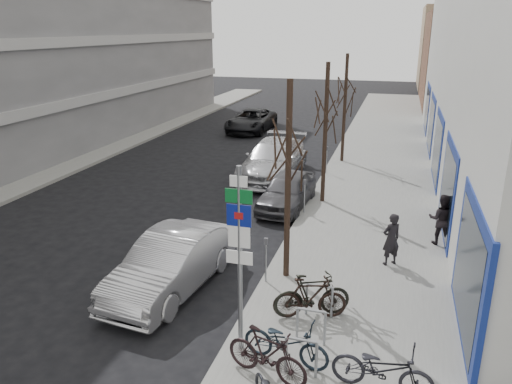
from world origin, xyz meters
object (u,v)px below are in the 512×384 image
Objects in this scene: bike_rack at (311,322)px; bike_far_curb at (383,365)px; tree_mid at (327,100)px; highway_sign_pole at (240,250)px; bike_mid_curb at (286,339)px; meter_mid at (305,193)px; pedestrian_far at (442,219)px; meter_back at (327,157)px; parked_car_back at (273,159)px; bike_far_inner at (310,298)px; meter_front at (266,255)px; tree_near at (289,135)px; bike_mid_inner at (312,295)px; tree_far at (346,83)px; parked_car_mid at (287,191)px; lane_car at (251,120)px; bike_near_right at (267,354)px; parked_car_front at (172,263)px; pedestrian_near at (391,239)px.

bike_far_curb reaches higher than bike_rack.
highway_sign_pole is at bearing -91.14° from tree_mid.
meter_mid is at bearing 17.08° from bike_mid_curb.
pedestrian_far is (4.20, -3.08, -3.12)m from tree_mid.
meter_back is 0.67× the size of bike_far_curb.
parked_car_back is at bearing -160.42° from meter_back.
bike_far_inner is at bearing -83.36° from meter_back.
parked_car_back is at bearing 103.02° from meter_front.
tree_near reaches higher than bike_mid_inner.
tree_near is 0.94× the size of parked_car_back.
meter_front and meter_back have the same top height.
bike_rack is 0.41× the size of tree_mid.
pedestrian_far reaches higher than bike_far_inner.
tree_far is 3.15× the size of bike_far_inner.
bike_mid_curb is at bearing -84.85° from meter_back.
highway_sign_pole reaches higher than bike_mid_curb.
meter_mid is at bearing 90.00° from meter_front.
bike_far_curb is at bearing -67.59° from parked_car_back.
bike_mid_curb is at bearing -74.43° from parked_car_back.
meter_mid is at bearing 24.89° from bike_far_curb.
pedestrian_far reaches higher than parked_car_back.
meter_back is 0.31× the size of parked_car_mid.
meter_mid is 4.91m from pedestrian_far.
pedestrian_far is at bearing 40.16° from meter_front.
meter_front is 2.01m from bike_mid_inner.
lane_car is at bearing 112.34° from parked_car_back.
tree_mid reaches higher than highway_sign_pole.
tree_far is 3.09× the size of bike_near_right.
bike_mid_curb is 0.39× the size of parked_car_front.
parked_car_mid is at bearing 102.42° from tree_near.
bike_near_right is 14.34m from parked_car_back.
bike_far_inner is 0.33× the size of lane_car.
bike_far_curb is 1.14× the size of pedestrian_far.
bike_near_right is 2.38m from bike_far_inner.
parked_car_front is at bearing -89.62° from parked_car_back.
bike_mid_curb is 0.31× the size of parked_car_back.
pedestrian_near is (1.73, 3.42, 0.25)m from bike_far_inner.
bike_mid_curb is (0.83, -10.21, -3.39)m from tree_mid.
pedestrian_far is at bearing -36.22° from tree_mid.
pedestrian_far is at bearing -16.58° from bike_mid_curb.
bike_mid_curb is 4.33m from parked_car_front.
tree_mid is 9.06m from bike_mid_inner.
bike_far_inner is (0.42, 2.34, -0.01)m from bike_near_right.
parked_car_mid is at bearing 21.22° from bike_mid_curb.
lane_car is at bearing 117.38° from tree_mid.
bike_far_curb is (2.17, 0.23, 0.04)m from bike_near_right.
pedestrian_far is (3.20, 5.36, 0.30)m from bike_far_inner.
tree_mid reaches higher than lane_car.
highway_sign_pole is 2.28× the size of bike_mid_curb.
bike_mid_curb is (1.28, -14.21, -0.20)m from meter_back.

